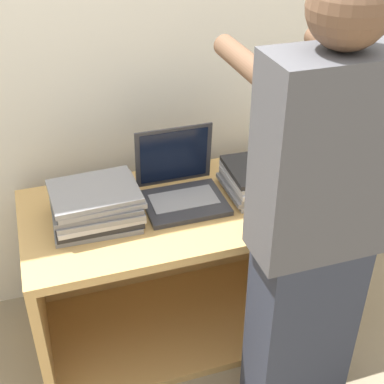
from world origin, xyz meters
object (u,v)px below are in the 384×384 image
Objects in this scene: laptop_open at (181,187)px; laptop_stack_left at (96,206)px; person at (312,237)px; laptop_stack_right at (266,178)px.

laptop_open reaches higher than laptop_stack_left.
laptop_open is at bearing 7.94° from laptop_stack_left.
person is (0.61, -0.54, 0.10)m from laptop_stack_left.
person is at bearing -100.04° from laptop_stack_right.
laptop_stack_left is at bearing -172.06° from laptop_open.
person reaches higher than laptop_stack_left.
person is at bearing -41.54° from laptop_stack_left.
person reaches higher than laptop_stack_right.
person is at bearing -66.35° from laptop_open.
laptop_stack_right is (0.70, 0.00, -0.01)m from laptop_stack_left.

